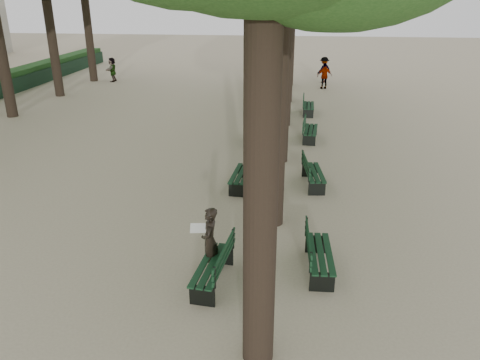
# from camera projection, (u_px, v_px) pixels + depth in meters

# --- Properties ---
(ground) EXTENTS (120.00, 120.00, 0.00)m
(ground) POSITION_uv_depth(u_px,v_px,m) (196.00, 283.00, 10.01)
(ground) COLOR tan
(ground) RESTS_ON ground
(bench_left_0) EXTENTS (0.75, 1.85, 0.92)m
(bench_left_0) POSITION_uv_depth(u_px,v_px,m) (213.00, 272.00, 9.90)
(bench_left_0) COLOR black
(bench_left_0) RESTS_ON ground
(bench_left_1) EXTENTS (0.68, 1.83, 0.92)m
(bench_left_1) POSITION_uv_depth(u_px,v_px,m) (242.00, 179.00, 14.82)
(bench_left_1) COLOR black
(bench_left_1) RESTS_ON ground
(bench_left_2) EXTENTS (0.80, 1.86, 0.92)m
(bench_left_2) POSITION_uv_depth(u_px,v_px,m) (255.00, 134.00, 19.41)
(bench_left_2) COLOR black
(bench_left_2) RESTS_ON ground
(bench_left_3) EXTENTS (0.77, 1.85, 0.92)m
(bench_left_3) POSITION_uv_depth(u_px,v_px,m) (264.00, 108.00, 23.79)
(bench_left_3) COLOR black
(bench_left_3) RESTS_ON ground
(bench_right_0) EXTENTS (0.65, 1.82, 0.92)m
(bench_right_0) POSITION_uv_depth(u_px,v_px,m) (319.00, 260.00, 10.35)
(bench_right_0) COLOR black
(bench_right_0) RESTS_ON ground
(bench_right_1) EXTENTS (0.78, 1.86, 0.92)m
(bench_right_1) POSITION_uv_depth(u_px,v_px,m) (313.00, 178.00, 14.92)
(bench_right_1) COLOR black
(bench_right_1) RESTS_ON ground
(bench_right_2) EXTENTS (0.70, 1.84, 0.92)m
(bench_right_2) POSITION_uv_depth(u_px,v_px,m) (310.00, 134.00, 19.51)
(bench_right_2) COLOR black
(bench_right_2) RESTS_ON ground
(bench_right_3) EXTENTS (0.61, 1.81, 0.92)m
(bench_right_3) POSITION_uv_depth(u_px,v_px,m) (308.00, 109.00, 23.62)
(bench_right_3) COLOR black
(bench_right_3) RESTS_ON ground
(man_with_map) EXTENTS (0.62, 0.64, 1.53)m
(man_with_map) POSITION_uv_depth(u_px,v_px,m) (210.00, 240.00, 10.17)
(man_with_map) COLOR black
(man_with_map) RESTS_ON ground
(pedestrian_e) EXTENTS (0.38, 1.51, 1.62)m
(pedestrian_e) POSITION_uv_depth(u_px,v_px,m) (112.00, 70.00, 31.98)
(pedestrian_e) COLOR #262628
(pedestrian_e) RESTS_ON ground
(pedestrian_c) EXTENTS (1.00, 0.57, 1.62)m
(pedestrian_c) POSITION_uv_depth(u_px,v_px,m) (325.00, 76.00, 29.57)
(pedestrian_c) COLOR #262628
(pedestrian_c) RESTS_ON ground
(pedestrian_b) EXTENTS (1.08, 0.94, 1.70)m
(pedestrian_b) POSITION_uv_depth(u_px,v_px,m) (324.00, 70.00, 31.62)
(pedestrian_b) COLOR #262628
(pedestrian_b) RESTS_ON ground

